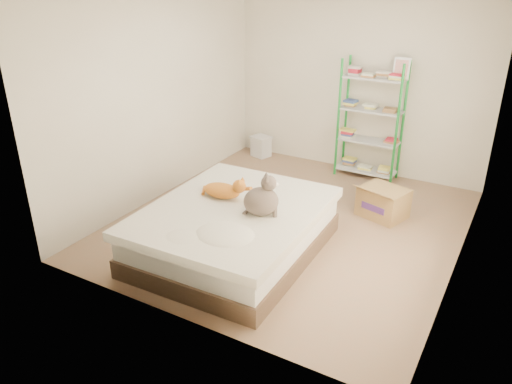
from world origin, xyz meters
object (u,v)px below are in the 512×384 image
Objects in this scene: grey_cat at (261,195)px; white_bin at (261,146)px; bed at (234,230)px; orange_cat at (222,189)px; cardboard_box at (383,202)px; shelf_unit at (371,120)px.

grey_cat is 3.21m from white_bin.
white_bin is at bearing 112.30° from bed.
cardboard_box is (1.39, 1.47, -0.44)m from orange_cat.
orange_cat reaches higher than cardboard_box.
bed is 1.22× the size of shelf_unit.
orange_cat is 2.82m from white_bin.
shelf_unit is 2.71× the size of cardboard_box.
shelf_unit reaches higher than white_bin.
bed is 4.90× the size of grey_cat.
grey_cat is (0.33, 0.01, 0.48)m from bed.
grey_cat reaches higher than white_bin.
bed is 0.58m from grey_cat.
cardboard_box is (0.59, -1.16, -0.67)m from shelf_unit.
grey_cat reaches higher than orange_cat.
grey_cat is at bearing -19.97° from orange_cat.
shelf_unit reaches higher than orange_cat.
bed is at bearing 58.46° from grey_cat.
cardboard_box is at bearing -59.48° from grey_cat.
shelf_unit is (0.22, 2.79, 0.11)m from grey_cat.
cardboard_box reaches higher than white_bin.
grey_cat reaches higher than cardboard_box.
white_bin is (-2.36, 1.13, -0.02)m from cardboard_box.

